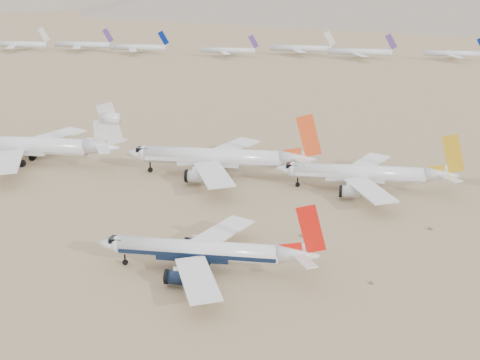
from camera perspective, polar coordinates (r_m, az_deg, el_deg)
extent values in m
plane|color=#897250|center=(126.83, -0.04, -8.35)|extent=(7000.00, 7000.00, 0.00)
cylinder|color=silver|center=(128.46, -3.63, -5.96)|extent=(31.13, 3.68, 3.68)
cube|color=black|center=(128.65, -3.62, -6.15)|extent=(30.51, 3.73, 0.83)
sphere|color=silver|center=(132.57, -10.23, -5.45)|extent=(3.68, 3.68, 3.68)
cube|color=black|center=(132.36, -10.48, -5.03)|extent=(2.58, 2.39, 0.92)
cone|color=silver|center=(125.78, 5.01, -6.39)|extent=(7.78, 3.68, 3.68)
cube|color=silver|center=(118.59, -3.64, -8.41)|extent=(12.02, 18.95, 0.58)
cube|color=silver|center=(122.25, 5.60, -6.91)|extent=(4.94, 6.46, 0.22)
cylinder|color=black|center=(123.06, -5.18, -8.29)|extent=(4.32, 2.65, 2.65)
cube|color=silver|center=(138.10, -1.65, -4.48)|extent=(12.02, 18.95, 0.58)
cube|color=silver|center=(128.79, 5.81, -5.60)|extent=(4.94, 6.46, 0.22)
cylinder|color=black|center=(136.58, -3.62, -5.53)|extent=(4.32, 2.65, 2.65)
cube|color=red|center=(123.58, 6.08, -4.18)|extent=(5.90, 0.29, 9.72)
cylinder|color=black|center=(133.75, -9.77, -6.93)|extent=(1.10, 0.46, 1.10)
cylinder|color=black|center=(127.36, -3.28, -7.89)|extent=(1.55, 0.92, 1.55)
cylinder|color=black|center=(131.91, -2.80, -6.93)|extent=(1.55, 0.92, 1.55)
cylinder|color=silver|center=(176.57, 10.10, 0.63)|extent=(33.75, 4.10, 4.10)
cube|color=silver|center=(176.72, 10.09, 0.47)|extent=(33.07, 4.16, 0.92)
sphere|color=silver|center=(176.98, 4.64, 0.89)|extent=(4.10, 4.10, 4.10)
cube|color=black|center=(176.70, 4.45, 1.25)|extent=(2.87, 2.67, 1.03)
cone|color=silver|center=(178.20, 16.82, 0.39)|extent=(8.44, 4.10, 4.10)
cube|color=silver|center=(165.53, 11.03, -0.85)|extent=(13.03, 20.54, 0.63)
cube|color=silver|center=(174.60, 17.52, 0.15)|extent=(5.36, 7.00, 0.25)
cylinder|color=silver|center=(169.36, 9.45, -0.99)|extent=(4.69, 2.95, 2.95)
cube|color=silver|center=(188.26, 10.85, 1.43)|extent=(13.03, 20.54, 0.63)
cube|color=silver|center=(181.99, 17.20, 0.88)|extent=(5.36, 7.00, 0.25)
cylinder|color=silver|center=(185.27, 9.46, 0.64)|extent=(4.69, 2.95, 2.95)
cube|color=gold|center=(176.98, 17.74, 2.16)|extent=(6.40, 0.33, 10.54)
cylinder|color=black|center=(178.13, 4.94, -0.39)|extent=(1.23, 0.51, 1.23)
cylinder|color=black|center=(175.04, 10.50, -0.87)|extent=(1.72, 1.03, 1.72)
cylinder|color=black|center=(180.49, 10.48, -0.30)|extent=(1.72, 1.03, 1.72)
cylinder|color=silver|center=(186.16, -2.36, 2.01)|extent=(38.64, 4.72, 4.72)
cube|color=silver|center=(186.32, -2.36, 1.84)|extent=(37.86, 4.79, 1.06)
sphere|color=silver|center=(190.85, -8.06, 2.24)|extent=(4.72, 4.72, 4.72)
cube|color=black|center=(190.72, -8.28, 2.62)|extent=(3.31, 3.07, 1.18)
cone|color=silver|center=(182.95, 4.99, 1.79)|extent=(9.66, 4.72, 4.72)
cube|color=silver|center=(173.01, -2.28, 0.50)|extent=(14.92, 23.51, 0.73)
cube|color=silver|center=(178.39, 5.49, 1.56)|extent=(6.13, 8.02, 0.28)
cylinder|color=silver|center=(178.47, -3.63, 0.30)|extent=(5.37, 3.40, 3.40)
cube|color=silver|center=(198.76, -0.73, 2.79)|extent=(14.92, 23.51, 0.73)
cube|color=silver|center=(186.97, 5.68, 2.31)|extent=(6.13, 8.02, 0.28)
cylinder|color=silver|center=(196.41, -2.41, 1.95)|extent=(5.37, 3.40, 3.40)
cube|color=#E0481B|center=(181.08, 5.90, 3.79)|extent=(7.32, 0.38, 12.07)
cylinder|color=black|center=(191.81, -7.66, 0.87)|extent=(1.42, 0.59, 1.42)
cylinder|color=black|center=(184.01, -2.05, 0.38)|extent=(1.98, 1.18, 1.98)
cylinder|color=black|center=(190.21, -1.67, 0.97)|extent=(1.98, 1.18, 1.98)
cylinder|color=silver|center=(207.90, -18.23, 2.86)|extent=(40.95, 4.90, 4.90)
cube|color=silver|center=(208.05, -18.21, 2.69)|extent=(40.14, 4.98, 1.10)
cone|color=silver|center=(197.59, -11.68, 2.75)|extent=(10.24, 4.90, 4.90)
cube|color=silver|center=(194.41, -19.26, 1.50)|extent=(15.82, 24.93, 0.76)
cube|color=silver|center=(192.49, -11.62, 2.55)|extent=(6.50, 8.50, 0.29)
cube|color=silver|center=(219.23, -15.79, 3.59)|extent=(15.82, 24.93, 0.76)
cube|color=silver|center=(201.04, -10.70, 3.25)|extent=(6.50, 8.50, 0.29)
cylinder|color=silver|center=(218.35, -17.50, 2.78)|extent=(5.69, 3.53, 3.53)
cube|color=silver|center=(194.95, -11.03, 4.74)|extent=(7.76, 0.39, 12.79)
cylinder|color=silver|center=(194.51, -10.97, 5.19)|extent=(5.12, 3.18, 3.18)
cylinder|color=black|center=(205.36, -18.11, 1.36)|extent=(2.06, 1.23, 2.06)
cylinder|color=black|center=(211.24, -17.28, 1.88)|extent=(2.06, 1.23, 2.06)
cylinder|color=silver|center=(500.51, -18.38, 10.93)|extent=(41.26, 4.08, 4.08)
cube|color=silver|center=(491.29, -16.40, 11.81)|extent=(8.22, 0.41, 10.35)
cube|color=silver|center=(491.16, -18.94, 10.69)|extent=(10.87, 18.99, 0.41)
cube|color=silver|center=(510.04, -17.83, 11.02)|extent=(10.87, 18.99, 0.41)
cylinder|color=silver|center=(487.01, -13.28, 11.18)|extent=(40.10, 3.96, 3.96)
cube|color=#50337C|center=(479.56, -11.20, 12.02)|extent=(7.99, 0.40, 10.06)
cube|color=silver|center=(477.54, -13.74, 10.95)|extent=(10.56, 18.46, 0.40)
cube|color=silver|center=(496.64, -12.82, 11.26)|extent=(10.56, 18.46, 0.40)
cylinder|color=silver|center=(464.27, -8.75, 11.13)|extent=(38.98, 3.85, 3.85)
cube|color=navy|center=(458.35, -6.55, 11.96)|extent=(7.76, 0.39, 9.78)
cube|color=silver|center=(454.79, -9.13, 10.91)|extent=(10.27, 17.95, 0.39)
cube|color=silver|center=(473.89, -8.37, 11.21)|extent=(10.27, 17.95, 0.39)
cylinder|color=silver|center=(442.89, -1.05, 11.00)|extent=(35.85, 3.54, 3.54)
cube|color=#50337C|center=(439.58, 1.16, 11.74)|extent=(7.14, 0.35, 8.99)
cube|color=silver|center=(433.89, -1.27, 10.79)|extent=(9.44, 16.50, 0.35)
cube|color=silver|center=(452.03, -0.84, 11.07)|extent=(9.44, 16.50, 0.35)
cylinder|color=silver|center=(454.09, 5.18, 11.13)|extent=(40.64, 4.02, 4.02)
cube|color=silver|center=(452.43, 7.67, 11.89)|extent=(8.09, 0.40, 10.19)
cube|color=silver|center=(443.73, 5.08, 10.90)|extent=(10.71, 18.71, 0.40)
cube|color=silver|center=(464.58, 5.28, 11.20)|extent=(10.71, 18.71, 0.40)
cylinder|color=silver|center=(439.54, 10.18, 10.72)|extent=(40.67, 4.02, 4.02)
cube|color=#50337C|center=(439.52, 12.77, 11.45)|extent=(8.10, 0.40, 10.20)
cube|color=silver|center=(429.16, 10.19, 10.47)|extent=(10.71, 18.72, 0.40)
cube|color=silver|center=(450.06, 10.16, 10.80)|extent=(10.71, 18.72, 0.40)
cylinder|color=silver|center=(446.61, 17.72, 10.24)|extent=(35.97, 3.56, 3.56)
cube|color=silver|center=(437.52, 17.88, 10.02)|extent=(9.48, 16.56, 0.36)
cube|color=silver|center=(455.82, 17.55, 10.33)|extent=(9.48, 16.56, 0.36)
ellipsoid|color=brown|center=(146.74, -10.96, -4.83)|extent=(0.98, 0.98, 0.54)
ellipsoid|color=brown|center=(127.00, 11.14, -8.55)|extent=(0.84, 0.84, 0.46)
ellipsoid|color=brown|center=(155.00, 15.93, -3.97)|extent=(0.98, 0.98, 0.54)
ellipsoid|color=brown|center=(145.94, 5.27, -4.71)|extent=(0.91, 0.91, 0.50)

